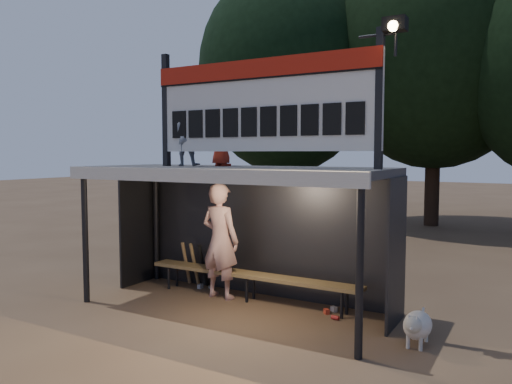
# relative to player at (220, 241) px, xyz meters

# --- Properties ---
(ground) EXTENTS (80.00, 80.00, 0.00)m
(ground) POSITION_rel_player_xyz_m (0.55, -0.44, -1.01)
(ground) COLOR brown
(ground) RESTS_ON ground
(player) EXTENTS (0.77, 0.54, 2.03)m
(player) POSITION_rel_player_xyz_m (0.00, 0.00, 0.00)
(player) COLOR silver
(player) RESTS_ON ground
(child_a) EXTENTS (0.59, 0.52, 1.02)m
(child_a) POSITION_rel_player_xyz_m (-0.46, -0.34, 1.82)
(child_a) COLOR slate
(child_a) RESTS_ON dugout_shelter
(child_b) EXTENTS (0.53, 0.43, 0.93)m
(child_b) POSITION_rel_player_xyz_m (0.07, -0.04, 1.77)
(child_b) COLOR #9F2718
(child_b) RESTS_ON dugout_shelter
(dugout_shelter) EXTENTS (5.10, 2.08, 2.32)m
(dugout_shelter) POSITION_rel_player_xyz_m (0.55, -0.20, 0.83)
(dugout_shelter) COLOR #3B3B3E
(dugout_shelter) RESTS_ON ground
(scoreboard_assembly) EXTENTS (4.10, 0.27, 1.99)m
(scoreboard_assembly) POSITION_rel_player_xyz_m (1.10, -0.45, 2.31)
(scoreboard_assembly) COLOR black
(scoreboard_assembly) RESTS_ON dugout_shelter
(bench) EXTENTS (4.00, 0.35, 0.48)m
(bench) POSITION_rel_player_xyz_m (0.55, 0.11, -0.58)
(bench) COLOR olive
(bench) RESTS_ON ground
(tree_left) EXTENTS (6.46, 6.46, 9.27)m
(tree_left) POSITION_rel_player_xyz_m (-3.45, 9.56, 4.50)
(tree_left) COLOR black
(tree_left) RESTS_ON ground
(tree_mid) EXTENTS (7.22, 7.22, 10.36)m
(tree_mid) POSITION_rel_player_xyz_m (1.55, 11.06, 5.15)
(tree_mid) COLOR #301F15
(tree_mid) RESTS_ON ground
(dog) EXTENTS (0.36, 0.81, 0.49)m
(dog) POSITION_rel_player_xyz_m (3.49, -0.57, -0.73)
(dog) COLOR silver
(dog) RESTS_ON ground
(bats) EXTENTS (0.48, 0.33, 0.84)m
(bats) POSITION_rel_player_xyz_m (-0.84, 0.38, -0.58)
(bats) COLOR #987247
(bats) RESTS_ON ground
(litter) EXTENTS (2.95, 0.57, 0.08)m
(litter) POSITION_rel_player_xyz_m (1.02, 0.17, -0.98)
(litter) COLOR #B9341F
(litter) RESTS_ON ground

